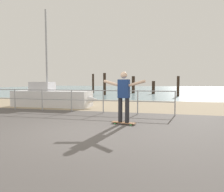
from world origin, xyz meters
TOP-DOWN VIEW (x-y plane):
  - ground_plane at (0.00, -1.00)m, footprint 24.00×10.00m
  - beach_strip at (0.00, 7.00)m, footprint 24.00×6.00m
  - sea_surface at (0.00, 35.00)m, footprint 72.00×50.00m
  - railing_fence at (-1.79, 3.60)m, footprint 9.22×0.05m
  - sailboat at (-3.60, 5.27)m, footprint 4.96×1.44m
  - skateboard at (1.06, 1.45)m, footprint 0.82×0.35m
  - skateboarder at (1.06, 1.45)m, footprint 1.44×0.37m
  - groyne_post_0 at (-6.09, 19.03)m, footprint 0.25×0.25m
  - groyne_post_1 at (-3.64, 15.62)m, footprint 0.30×0.30m
  - groyne_post_2 at (-1.18, 19.82)m, footprint 0.38×0.38m
  - groyne_post_3 at (1.28, 18.92)m, footprint 0.36×0.36m
  - groyne_post_4 at (3.74, 15.36)m, footprint 0.25×0.25m

SIDE VIEW (x-z plane):
  - ground_plane at x=0.00m, z-range -0.02..0.02m
  - beach_strip at x=0.00m, z-range -0.02..0.02m
  - sea_surface at x=0.00m, z-range -0.02..0.02m
  - skateboard at x=1.06m, z-range 0.03..0.11m
  - sailboat at x=-3.60m, z-range -2.17..3.22m
  - railing_fence at x=-1.79m, z-range 0.17..1.22m
  - groyne_post_3 at x=1.28m, z-range 0.00..1.49m
  - groyne_post_4 at x=3.74m, z-range 0.00..1.95m
  - skateboarder at x=1.06m, z-range 0.19..1.84m
  - groyne_post_2 at x=-1.18m, z-range 0.00..2.08m
  - groyne_post_1 at x=-3.64m, z-range 0.00..2.32m
  - groyne_post_0 at x=-6.09m, z-range 0.00..2.38m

